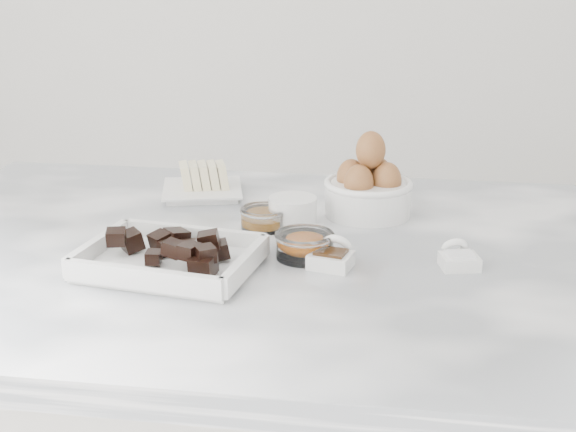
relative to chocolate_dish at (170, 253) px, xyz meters
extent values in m
cube|color=white|center=(0.12, 0.10, -0.04)|extent=(1.20, 0.80, 0.04)
cube|color=white|center=(0.00, 0.00, -0.02)|extent=(0.24, 0.19, 0.01)
cube|color=white|center=(-0.04, 0.34, -0.02)|extent=(0.15, 0.15, 0.01)
cube|color=white|center=(-0.04, 0.34, -0.01)|extent=(0.17, 0.17, 0.00)
cylinder|color=white|center=(0.14, 0.21, 0.00)|extent=(0.08, 0.08, 0.04)
cylinder|color=white|center=(0.14, 0.21, 0.02)|extent=(0.06, 0.06, 0.01)
cylinder|color=white|center=(0.25, 0.28, 0.00)|extent=(0.14, 0.14, 0.05)
torus|color=white|center=(0.25, 0.28, 0.03)|extent=(0.14, 0.14, 0.01)
ellipsoid|color=olive|center=(0.28, 0.28, 0.03)|extent=(0.05, 0.05, 0.06)
ellipsoid|color=olive|center=(0.22, 0.27, 0.03)|extent=(0.05, 0.05, 0.06)
ellipsoid|color=olive|center=(0.25, 0.30, 0.03)|extent=(0.05, 0.05, 0.06)
ellipsoid|color=olive|center=(0.25, 0.25, 0.03)|extent=(0.05, 0.05, 0.06)
ellipsoid|color=olive|center=(0.25, 0.28, 0.08)|extent=(0.05, 0.05, 0.06)
cylinder|color=white|center=(0.10, 0.19, -0.01)|extent=(0.07, 0.07, 0.03)
torus|color=white|center=(0.10, 0.19, 0.00)|extent=(0.08, 0.08, 0.01)
cylinder|color=orange|center=(0.10, 0.19, -0.01)|extent=(0.06, 0.06, 0.01)
cylinder|color=white|center=(0.17, 0.07, -0.01)|extent=(0.08, 0.08, 0.03)
torus|color=white|center=(0.17, 0.07, 0.01)|extent=(0.09, 0.09, 0.01)
ellipsoid|color=#FF6807|center=(0.17, 0.07, -0.01)|extent=(0.05, 0.05, 0.02)
cube|color=white|center=(0.21, 0.04, -0.01)|extent=(0.07, 0.06, 0.02)
cube|color=#321B0B|center=(0.21, 0.04, 0.00)|extent=(0.05, 0.04, 0.00)
torus|color=white|center=(0.22, 0.07, 0.00)|extent=(0.05, 0.04, 0.04)
cube|color=white|center=(0.39, 0.06, -0.02)|extent=(0.06, 0.05, 0.02)
cube|color=white|center=(0.39, 0.06, 0.00)|extent=(0.04, 0.04, 0.00)
torus|color=white|center=(0.38, 0.09, 0.00)|extent=(0.04, 0.04, 0.04)
camera|label=1|loc=(0.31, -0.97, 0.40)|focal=50.00mm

